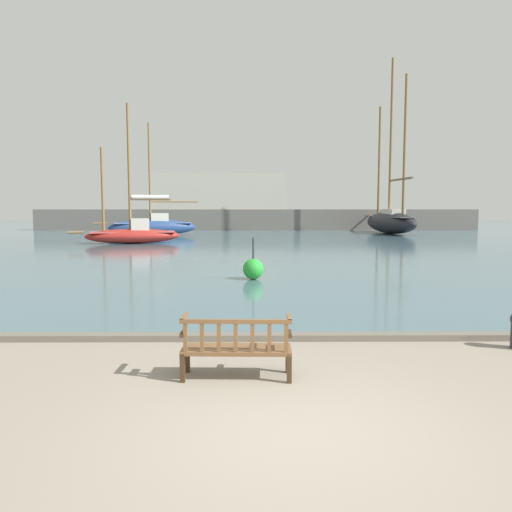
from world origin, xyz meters
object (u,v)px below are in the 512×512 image
at_px(park_bench, 236,347).
at_px(channel_buoy, 253,269).
at_px(sailboat_distant_harbor, 390,219).
at_px(sailboat_far_starboard, 133,232).
at_px(sailboat_far_port, 153,226).

xyz_separation_m(park_bench, channel_buoy, (0.27, 9.59, -0.03)).
bearing_deg(sailboat_distant_harbor, channel_buoy, -113.33).
xyz_separation_m(sailboat_far_starboard, sailboat_distant_harbor, (20.95, 12.85, 0.58)).
bearing_deg(channel_buoy, sailboat_distant_harbor, 66.67).
relative_size(park_bench, channel_buoy, 1.15).
xyz_separation_m(park_bench, sailboat_far_port, (-8.26, 35.73, 0.44)).
xyz_separation_m(sailboat_far_port, channel_buoy, (8.53, -26.15, -0.47)).
bearing_deg(park_bench, sailboat_far_starboard, 106.34).
bearing_deg(sailboat_far_port, sailboat_distant_harbor, 9.84).
height_order(park_bench, sailboat_far_starboard, sailboat_far_starboard).
height_order(park_bench, sailboat_far_port, sailboat_far_port).
xyz_separation_m(sailboat_far_starboard, sailboat_far_port, (-0.46, 9.14, 0.08)).
bearing_deg(channel_buoy, park_bench, -91.61).
relative_size(sailboat_far_starboard, sailboat_distant_harbor, 0.58).
bearing_deg(channel_buoy, sailboat_far_starboard, 115.38).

